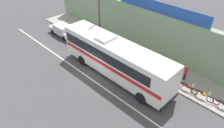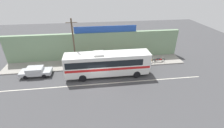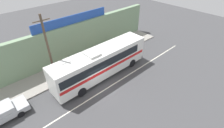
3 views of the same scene
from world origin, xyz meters
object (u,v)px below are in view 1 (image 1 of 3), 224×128
intercity_bus (115,57)px  motorcycle_green (202,94)px  pedestrian_far_right (186,72)px  parked_car (63,30)px  utility_pole (99,14)px  motorcycle_blue (224,105)px  motorcycle_orange (187,86)px

intercity_bus → motorcycle_green: size_ratio=6.22×
pedestrian_far_right → parked_car: bearing=-170.2°
utility_pole → motorcycle_blue: bearing=2.1°
motorcycle_green → parked_car: bearing=-175.3°
parked_car → utility_pole: size_ratio=0.56×
intercity_bus → utility_pole: 5.65m
motorcycle_blue → motorcycle_orange: (-3.20, -0.11, 0.00)m
utility_pole → motorcycle_blue: size_ratio=4.21×
parked_car → motorcycle_green: size_ratio=2.26×
intercity_bus → pedestrian_far_right: 6.73m
motorcycle_green → motorcycle_orange: 1.42m
motorcycle_orange → pedestrian_far_right: (-0.88, 1.23, 0.49)m
utility_pole → motorcycle_green: 12.83m
motorcycle_blue → motorcycle_green: (-1.78, -0.12, 0.00)m
utility_pole → pedestrian_far_right: size_ratio=5.02×
parked_car → motorcycle_blue: parked_car is taller
utility_pole → motorcycle_green: (12.28, 0.41, -3.69)m
intercity_bus → utility_pole: utility_pole is taller
parked_car → motorcycle_orange: 16.81m
pedestrian_far_right → utility_pole: bearing=-170.7°
utility_pole → motorcycle_green: bearing=1.9°
motorcycle_blue → motorcycle_green: 1.78m
motorcycle_blue → motorcycle_orange: 3.20m
motorcycle_blue → pedestrian_far_right: (-4.07, 1.11, 0.49)m
utility_pole → motorcycle_orange: size_ratio=4.16×
parked_car → utility_pole: utility_pole is taller
motorcycle_blue → intercity_bus: bearing=-163.0°
parked_car → pedestrian_far_right: 16.10m
motorcycle_blue → parked_car: bearing=-175.4°
motorcycle_orange → parked_car: bearing=-174.9°
motorcycle_blue → motorcycle_green: same height
motorcycle_orange → pedestrian_far_right: bearing=125.6°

